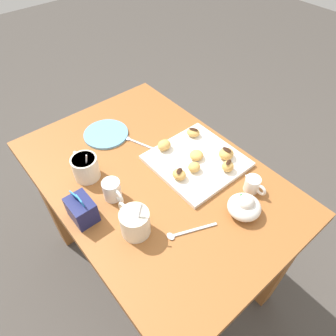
% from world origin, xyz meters
% --- Properties ---
extents(ground_plane, '(8.00, 8.00, 0.00)m').
position_xyz_m(ground_plane, '(0.00, 0.00, 0.00)').
color(ground_plane, '#423D38').
extents(dining_table, '(1.02, 0.69, 0.72)m').
position_xyz_m(dining_table, '(0.00, 0.00, 0.58)').
color(dining_table, '#935628').
rests_on(dining_table, ground_plane).
extents(pastry_plate_square, '(0.30, 0.30, 0.02)m').
position_xyz_m(pastry_plate_square, '(-0.05, -0.16, 0.73)').
color(pastry_plate_square, white).
rests_on(pastry_plate_square, dining_table).
extents(coffee_mug_cream_left, '(0.13, 0.09, 0.14)m').
position_xyz_m(coffee_mug_cream_left, '(-0.14, 0.18, 0.77)').
color(coffee_mug_cream_left, silver).
rests_on(coffee_mug_cream_left, dining_table).
extents(coffee_mug_cream_right, '(0.13, 0.09, 0.13)m').
position_xyz_m(coffee_mug_cream_right, '(0.15, 0.18, 0.77)').
color(coffee_mug_cream_right, silver).
rests_on(coffee_mug_cream_right, dining_table).
extents(cream_pitcher_white, '(0.10, 0.06, 0.07)m').
position_xyz_m(cream_pitcher_white, '(0.01, 0.17, 0.76)').
color(cream_pitcher_white, white).
rests_on(cream_pitcher_white, dining_table).
extents(sugar_caddy, '(0.09, 0.07, 0.11)m').
position_xyz_m(sugar_caddy, '(0.00, 0.28, 0.76)').
color(sugar_caddy, '#191E51').
rests_on(sugar_caddy, dining_table).
extents(ice_cream_bowl, '(0.11, 0.11, 0.08)m').
position_xyz_m(ice_cream_bowl, '(-0.31, -0.12, 0.75)').
color(ice_cream_bowl, white).
rests_on(ice_cream_bowl, dining_table).
extents(chocolate_sauce_pitcher, '(0.09, 0.05, 0.06)m').
position_xyz_m(chocolate_sauce_pitcher, '(-0.27, -0.21, 0.75)').
color(chocolate_sauce_pitcher, white).
rests_on(chocolate_sauce_pitcher, dining_table).
extents(saucer_sky_left, '(0.18, 0.18, 0.01)m').
position_xyz_m(saucer_sky_left, '(0.30, 0.01, 0.72)').
color(saucer_sky_left, '#66A8DB').
rests_on(saucer_sky_left, dining_table).
extents(loose_spoon_near_saucer, '(0.07, 0.15, 0.01)m').
position_xyz_m(loose_spoon_near_saucer, '(-0.25, 0.07, 0.72)').
color(loose_spoon_near_saucer, silver).
rests_on(loose_spoon_near_saucer, dining_table).
extents(loose_spoon_by_plate, '(0.16, 0.07, 0.01)m').
position_xyz_m(loose_spoon_by_plate, '(0.17, -0.05, 0.72)').
color(loose_spoon_by_plate, silver).
rests_on(loose_spoon_by_plate, dining_table).
extents(beignet_0, '(0.05, 0.06, 0.04)m').
position_xyz_m(beignet_0, '(0.07, -0.10, 0.75)').
color(beignet_0, '#DBA351').
rests_on(beignet_0, pastry_plate_square).
extents(beignet_1, '(0.07, 0.06, 0.03)m').
position_xyz_m(beignet_1, '(0.05, -0.24, 0.75)').
color(beignet_1, '#DBA351').
rests_on(beignet_1, pastry_plate_square).
extents(chocolate_drizzle_1, '(0.04, 0.03, 0.00)m').
position_xyz_m(chocolate_drizzle_1, '(0.05, -0.24, 0.77)').
color(chocolate_drizzle_1, black).
rests_on(chocolate_drizzle_1, beignet_1).
extents(beignet_2, '(0.05, 0.05, 0.03)m').
position_xyz_m(beignet_2, '(-0.09, -0.11, 0.75)').
color(beignet_2, '#DBA351').
rests_on(beignet_2, pastry_plate_square).
extents(beignet_3, '(0.06, 0.07, 0.04)m').
position_xyz_m(beignet_3, '(-0.11, -0.25, 0.75)').
color(beignet_3, '#DBA351').
rests_on(beignet_3, pastry_plate_square).
extents(chocolate_drizzle_3, '(0.04, 0.03, 0.00)m').
position_xyz_m(chocolate_drizzle_3, '(-0.11, -0.25, 0.77)').
color(chocolate_drizzle_3, black).
rests_on(chocolate_drizzle_3, beignet_3).
extents(beignet_4, '(0.05, 0.05, 0.03)m').
position_xyz_m(beignet_4, '(-0.08, -0.05, 0.75)').
color(beignet_4, '#DBA351').
rests_on(beignet_4, pastry_plate_square).
extents(chocolate_drizzle_4, '(0.03, 0.04, 0.00)m').
position_xyz_m(chocolate_drizzle_4, '(-0.08, -0.05, 0.77)').
color(chocolate_drizzle_4, black).
rests_on(chocolate_drizzle_4, beignet_4).
extents(beignet_5, '(0.05, 0.05, 0.04)m').
position_xyz_m(beignet_5, '(-0.16, -0.20, 0.75)').
color(beignet_5, '#DBA351').
rests_on(beignet_5, pastry_plate_square).
extents(chocolate_drizzle_5, '(0.02, 0.03, 0.00)m').
position_xyz_m(chocolate_drizzle_5, '(-0.16, -0.20, 0.78)').
color(chocolate_drizzle_5, black).
rests_on(chocolate_drizzle_5, beignet_5).
extents(beignet_6, '(0.07, 0.07, 0.03)m').
position_xyz_m(beignet_6, '(-0.05, -0.16, 0.75)').
color(beignet_6, '#DBA351').
rests_on(beignet_6, pastry_plate_square).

